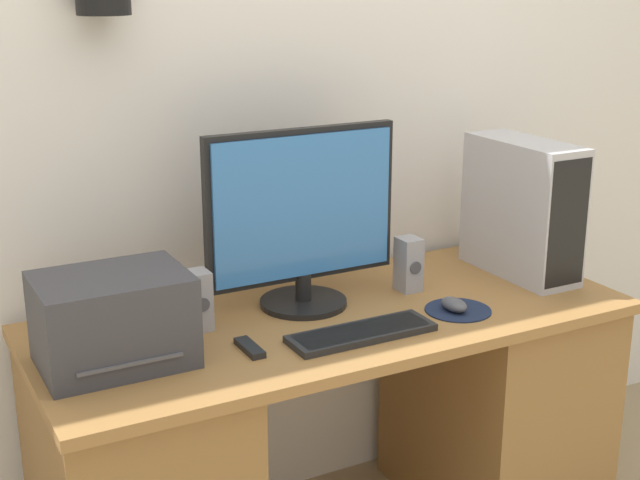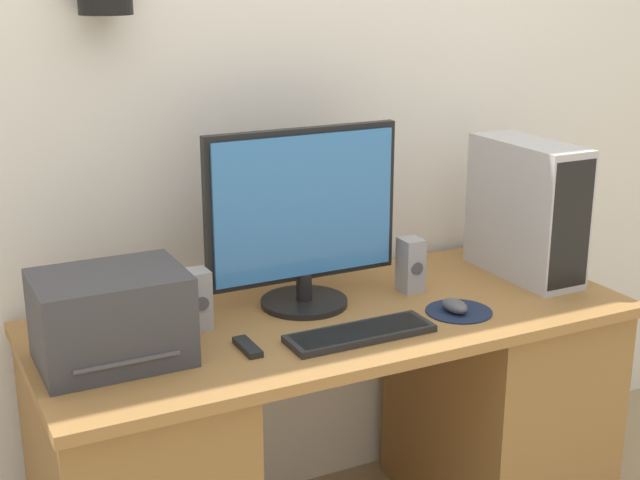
{
  "view_description": "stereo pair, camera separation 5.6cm",
  "coord_description": "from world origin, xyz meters",
  "px_view_note": "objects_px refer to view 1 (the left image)",
  "views": [
    {
      "loc": [
        -1.09,
        -1.62,
        1.64
      ],
      "look_at": [
        -0.04,
        0.34,
        0.96
      ],
      "focal_mm": 50.0,
      "sensor_mm": 36.0,
      "label": 1
    },
    {
      "loc": [
        -1.04,
        -1.65,
        1.64
      ],
      "look_at": [
        -0.04,
        0.34,
        0.96
      ],
      "focal_mm": 50.0,
      "sensor_mm": 36.0,
      "label": 2
    }
  ],
  "objects_px": {
    "computer_tower": "(523,208)",
    "speaker_right": "(409,264)",
    "printer": "(113,320)",
    "speaker_left": "(198,300)",
    "monitor": "(302,216)",
    "remote_control": "(250,348)",
    "mouse": "(454,304)",
    "keyboard": "(362,333)"
  },
  "relations": [
    {
      "from": "speaker_right",
      "to": "remote_control",
      "type": "relative_size",
      "value": 1.33
    },
    {
      "from": "keyboard",
      "to": "printer",
      "type": "bearing_deg",
      "value": 166.81
    },
    {
      "from": "monitor",
      "to": "remote_control",
      "type": "bearing_deg",
      "value": -139.83
    },
    {
      "from": "remote_control",
      "to": "keyboard",
      "type": "bearing_deg",
      "value": -10.43
    },
    {
      "from": "monitor",
      "to": "printer",
      "type": "height_order",
      "value": "monitor"
    },
    {
      "from": "printer",
      "to": "speaker_left",
      "type": "distance_m",
      "value": 0.27
    },
    {
      "from": "remote_control",
      "to": "computer_tower",
      "type": "bearing_deg",
      "value": 8.5
    },
    {
      "from": "monitor",
      "to": "speaker_left",
      "type": "bearing_deg",
      "value": -175.01
    },
    {
      "from": "computer_tower",
      "to": "speaker_left",
      "type": "xyz_separation_m",
      "value": [
        -1.02,
        0.05,
        -0.13
      ]
    },
    {
      "from": "printer",
      "to": "speaker_left",
      "type": "height_order",
      "value": "printer"
    },
    {
      "from": "speaker_left",
      "to": "mouse",
      "type": "bearing_deg",
      "value": -18.23
    },
    {
      "from": "mouse",
      "to": "speaker_right",
      "type": "height_order",
      "value": "speaker_right"
    },
    {
      "from": "monitor",
      "to": "speaker_left",
      "type": "xyz_separation_m",
      "value": [
        -0.32,
        -0.03,
        -0.18
      ]
    },
    {
      "from": "computer_tower",
      "to": "speaker_right",
      "type": "bearing_deg",
      "value": 175.02
    },
    {
      "from": "remote_control",
      "to": "printer",
      "type": "bearing_deg",
      "value": 164.3
    },
    {
      "from": "speaker_left",
      "to": "speaker_right",
      "type": "xyz_separation_m",
      "value": [
        0.64,
        -0.01,
        0.0
      ]
    },
    {
      "from": "computer_tower",
      "to": "speaker_right",
      "type": "height_order",
      "value": "computer_tower"
    },
    {
      "from": "printer",
      "to": "speaker_right",
      "type": "distance_m",
      "value": 0.89
    },
    {
      "from": "monitor",
      "to": "mouse",
      "type": "distance_m",
      "value": 0.48
    },
    {
      "from": "computer_tower",
      "to": "remote_control",
      "type": "distance_m",
      "value": 0.99
    },
    {
      "from": "printer",
      "to": "remote_control",
      "type": "relative_size",
      "value": 2.94
    },
    {
      "from": "computer_tower",
      "to": "printer",
      "type": "distance_m",
      "value": 1.27
    },
    {
      "from": "monitor",
      "to": "printer",
      "type": "distance_m",
      "value": 0.6
    },
    {
      "from": "mouse",
      "to": "monitor",
      "type": "bearing_deg",
      "value": 144.21
    },
    {
      "from": "computer_tower",
      "to": "speaker_right",
      "type": "relative_size",
      "value": 2.61
    },
    {
      "from": "speaker_left",
      "to": "speaker_right",
      "type": "distance_m",
      "value": 0.64
    },
    {
      "from": "speaker_left",
      "to": "printer",
      "type": "bearing_deg",
      "value": -157.39
    },
    {
      "from": "keyboard",
      "to": "printer",
      "type": "distance_m",
      "value": 0.62
    },
    {
      "from": "mouse",
      "to": "speaker_left",
      "type": "height_order",
      "value": "speaker_left"
    },
    {
      "from": "speaker_right",
      "to": "speaker_left",
      "type": "bearing_deg",
      "value": 178.94
    },
    {
      "from": "monitor",
      "to": "remote_control",
      "type": "height_order",
      "value": "monitor"
    },
    {
      "from": "keyboard",
      "to": "speaker_left",
      "type": "distance_m",
      "value": 0.43
    },
    {
      "from": "speaker_right",
      "to": "mouse",
      "type": "bearing_deg",
      "value": -85.95
    },
    {
      "from": "keyboard",
      "to": "remote_control",
      "type": "height_order",
      "value": "keyboard"
    },
    {
      "from": "computer_tower",
      "to": "speaker_left",
      "type": "bearing_deg",
      "value": 177.47
    },
    {
      "from": "keyboard",
      "to": "speaker_right",
      "type": "height_order",
      "value": "speaker_right"
    },
    {
      "from": "keyboard",
      "to": "computer_tower",
      "type": "bearing_deg",
      "value": 16.2
    },
    {
      "from": "monitor",
      "to": "keyboard",
      "type": "relative_size",
      "value": 1.44
    },
    {
      "from": "monitor",
      "to": "keyboard",
      "type": "xyz_separation_m",
      "value": [
        0.03,
        -0.27,
        -0.25
      ]
    },
    {
      "from": "computer_tower",
      "to": "remote_control",
      "type": "relative_size",
      "value": 3.48
    },
    {
      "from": "speaker_left",
      "to": "remote_control",
      "type": "bearing_deg",
      "value": -72.49
    },
    {
      "from": "keyboard",
      "to": "remote_control",
      "type": "xyz_separation_m",
      "value": [
        -0.29,
        0.05,
        -0.0
      ]
    }
  ]
}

